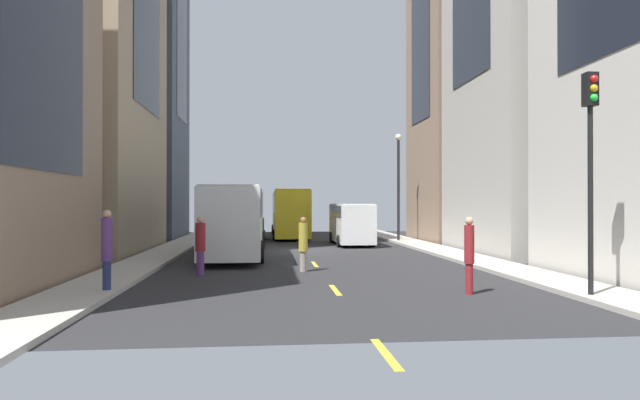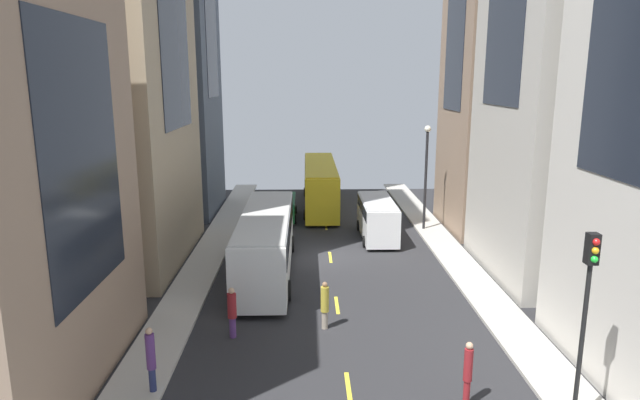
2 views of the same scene
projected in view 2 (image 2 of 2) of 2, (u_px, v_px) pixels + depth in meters
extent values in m
plane|color=#28282B|center=(330.00, 257.00, 32.45)|extent=(40.48, 40.48, 0.00)
cube|color=#B2ADA3|center=(207.00, 257.00, 32.25)|extent=(2.02, 44.00, 0.15)
cube|color=#B2ADA3|center=(452.00, 255.00, 32.61)|extent=(2.02, 44.00, 0.15)
cube|color=yellow|center=(348.00, 388.00, 18.78)|extent=(0.16, 2.00, 0.01)
cube|color=yellow|center=(337.00, 305.00, 25.61)|extent=(0.16, 2.00, 0.01)
cube|color=yellow|center=(330.00, 257.00, 32.44)|extent=(0.16, 2.00, 0.01)
cube|color=yellow|center=(326.00, 226.00, 39.28)|extent=(0.16, 2.00, 0.01)
cube|color=yellow|center=(323.00, 204.00, 46.11)|extent=(0.16, 2.00, 0.01)
cube|color=yellow|center=(321.00, 188.00, 52.94)|extent=(0.16, 2.00, 0.01)
cube|color=silver|center=(266.00, 242.00, 29.38)|extent=(2.55, 11.99, 3.00)
cube|color=black|center=(266.00, 227.00, 29.20)|extent=(2.60, 11.03, 1.20)
cube|color=beige|center=(266.00, 214.00, 29.05)|extent=(2.45, 11.51, 0.08)
cylinder|color=black|center=(251.00, 244.00, 33.26)|extent=(0.46, 1.00, 1.00)
cylinder|color=black|center=(290.00, 244.00, 33.32)|extent=(0.46, 1.00, 1.00)
cylinder|color=black|center=(236.00, 291.00, 26.00)|extent=(0.46, 1.00, 1.00)
cylinder|color=black|center=(286.00, 291.00, 26.06)|extent=(0.46, 1.00, 1.00)
cube|color=yellow|center=(320.00, 184.00, 44.77)|extent=(2.45, 13.51, 3.30)
cube|color=black|center=(320.00, 174.00, 44.58)|extent=(2.50, 12.43, 1.48)
cube|color=gold|center=(320.00, 164.00, 44.40)|extent=(2.35, 12.97, 0.08)
cylinder|color=black|center=(306.00, 192.00, 49.14)|extent=(0.44, 0.76, 0.76)
cylinder|color=black|center=(332.00, 192.00, 49.20)|extent=(0.44, 0.76, 0.76)
cylinder|color=black|center=(307.00, 215.00, 40.97)|extent=(0.44, 0.76, 0.76)
cylinder|color=black|center=(337.00, 215.00, 41.03)|extent=(0.44, 0.76, 0.76)
cube|color=white|center=(377.00, 218.00, 36.02)|extent=(2.05, 6.20, 2.30)
cube|color=black|center=(378.00, 207.00, 35.86)|extent=(2.09, 5.70, 0.69)
cube|color=silver|center=(378.00, 201.00, 35.76)|extent=(1.97, 5.95, 0.08)
cylinder|color=black|center=(360.00, 225.00, 38.09)|extent=(0.37, 0.72, 0.72)
cylinder|color=black|center=(387.00, 225.00, 38.13)|extent=(0.37, 0.72, 0.72)
cylinder|color=black|center=(366.00, 242.00, 34.34)|extent=(0.37, 0.72, 0.72)
cylinder|color=black|center=(396.00, 241.00, 34.38)|extent=(0.37, 0.72, 0.72)
cube|color=#1E7238|center=(283.00, 207.00, 41.31)|extent=(1.79, 4.79, 1.31)
cube|color=black|center=(283.00, 203.00, 41.24)|extent=(1.83, 4.41, 0.55)
cube|color=#1A612F|center=(283.00, 198.00, 41.16)|extent=(1.72, 4.60, 0.08)
cylinder|color=black|center=(274.00, 210.00, 42.85)|extent=(0.32, 0.62, 0.62)
cylinder|color=black|center=(295.00, 209.00, 42.90)|extent=(0.32, 0.62, 0.62)
cylinder|color=black|center=(271.00, 219.00, 39.96)|extent=(0.32, 0.62, 0.62)
cylinder|color=black|center=(294.00, 219.00, 40.00)|extent=(0.32, 0.62, 0.62)
cylinder|color=navy|center=(153.00, 380.00, 18.27)|extent=(0.23, 0.23, 0.81)
cylinder|color=#593372|center=(150.00, 352.00, 18.05)|extent=(0.31, 0.31, 1.22)
sphere|color=tan|center=(149.00, 331.00, 17.89)|extent=(0.23, 0.23, 0.23)
cylinder|color=gray|center=(325.00, 320.00, 23.18)|extent=(0.26, 0.26, 0.77)
cylinder|color=gold|center=(325.00, 299.00, 22.97)|extent=(0.34, 0.34, 1.09)
sphere|color=#8C6647|center=(325.00, 284.00, 22.83)|extent=(0.22, 0.22, 0.22)
cylinder|color=#593372|center=(233.00, 327.00, 22.38)|extent=(0.27, 0.27, 0.86)
cylinder|color=maroon|center=(232.00, 306.00, 22.17)|extent=(0.37, 0.37, 1.03)
sphere|color=tan|center=(231.00, 291.00, 22.03)|extent=(0.25, 0.25, 0.25)
cylinder|color=maroon|center=(466.00, 393.00, 17.71)|extent=(0.21, 0.21, 0.88)
cylinder|color=maroon|center=(468.00, 365.00, 17.49)|extent=(0.28, 0.28, 1.09)
sphere|color=tan|center=(469.00, 346.00, 17.35)|extent=(0.23, 0.23, 0.23)
cylinder|color=black|center=(581.00, 346.00, 16.09)|extent=(0.14, 0.14, 5.06)
cube|color=black|center=(592.00, 249.00, 15.44)|extent=(0.32, 0.32, 0.90)
sphere|color=red|center=(596.00, 242.00, 15.22)|extent=(0.20, 0.20, 0.20)
sphere|color=orange|center=(595.00, 251.00, 15.27)|extent=(0.20, 0.20, 0.20)
sphere|color=green|center=(594.00, 259.00, 15.33)|extent=(0.20, 0.20, 0.20)
cylinder|color=black|center=(426.00, 181.00, 37.39)|extent=(0.18, 0.18, 6.69)
sphere|color=silver|center=(428.00, 129.00, 36.62)|extent=(0.44, 0.44, 0.44)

